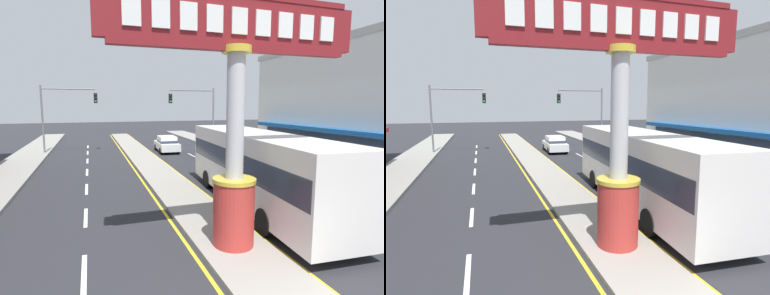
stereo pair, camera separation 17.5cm
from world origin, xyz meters
TOP-DOWN VIEW (x-y plane):
  - median_strip at (0.00, 18.00)m, footprint 2.26×52.00m
  - sidewalk_right at (9.20, 16.00)m, footprint 2.95×60.00m
  - lane_markings at (-0.00, 16.65)m, footprint 9.00×52.00m
  - district_sign at (-0.00, 4.91)m, footprint 7.95×1.34m
  - traffic_light_left_side at (-6.36, 27.00)m, footprint 4.86×0.46m
  - traffic_light_right_side at (6.36, 26.41)m, footprint 4.86×0.46m
  - sedan_near_right_lane at (2.78, 25.02)m, footprint 1.96×4.36m
  - bus_far_right_lane at (2.78, 8.30)m, footprint 3.17×11.33m
  - suv_near_left_lane at (6.08, 20.41)m, footprint 1.98×4.61m
  - suv_mid_left_lane at (6.08, 5.72)m, footprint 2.03×4.63m

SIDE VIEW (x-z plane):
  - lane_markings at x=0.00m, z-range 0.00..0.01m
  - median_strip at x=0.00m, z-range 0.00..0.14m
  - sidewalk_right at x=9.20m, z-range 0.00..0.18m
  - sedan_near_right_lane at x=2.78m, z-range 0.02..1.55m
  - suv_near_left_lane at x=6.08m, z-range 0.03..1.93m
  - suv_mid_left_lane at x=6.08m, z-range 0.03..1.93m
  - bus_far_right_lane at x=2.78m, z-range 0.24..3.50m
  - district_sign at x=0.00m, z-range 0.29..7.76m
  - traffic_light_left_side at x=-6.36m, z-range 1.15..7.35m
  - traffic_light_right_side at x=6.36m, z-range 1.15..7.35m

